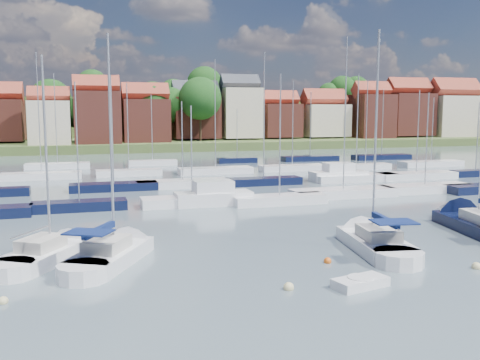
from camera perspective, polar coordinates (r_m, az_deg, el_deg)
name	(u,v)px	position (r m, az deg, el deg)	size (l,w,h in m)	color
ground	(217,177)	(69.67, -2.51, 0.32)	(260.00, 260.00, 0.00)	#3F4F56
sailboat_left	(119,252)	(32.43, -12.78, -7.48)	(7.18, 10.23, 13.89)	white
sailboat_centre	(368,240)	(35.41, 13.49, -6.24)	(4.46, 11.00, 14.57)	white
sailboat_navy	(469,222)	(43.38, 23.23, -4.15)	(5.71, 13.54, 18.12)	black
sailboat_far	(56,252)	(33.47, -19.00, -7.28)	(7.15, 9.36, 12.66)	white
tender	(360,283)	(27.28, 12.71, -10.62)	(3.00, 1.90, 0.60)	white
buoy_a	(3,303)	(26.82, -23.92, -11.94)	(0.44, 0.44, 0.44)	beige
buoy_b	(289,289)	(26.48, 5.21, -11.56)	(0.52, 0.52, 0.52)	beige
buoy_c	(328,263)	(31.12, 9.32, -8.72)	(0.44, 0.44, 0.44)	#D85914
buoy_d	(476,269)	(32.37, 23.90, -8.63)	(0.51, 0.51, 0.51)	beige
buoy_e	(393,228)	(41.05, 15.98, -4.96)	(0.50, 0.50, 0.50)	#D85914
marina_field	(241,178)	(65.48, 0.14, 0.25)	(79.62, 41.41, 15.93)	white
far_shore_town	(148,124)	(160.92, -9.84, 5.89)	(212.46, 90.00, 22.27)	#47562B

